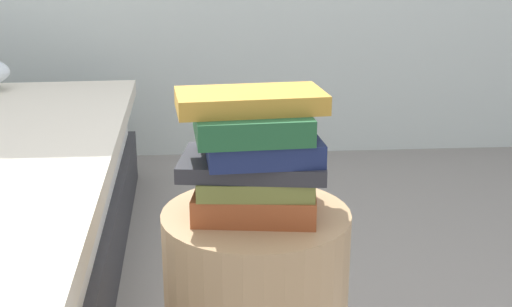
% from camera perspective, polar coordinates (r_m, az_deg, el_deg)
% --- Properties ---
extents(book_rust, '(0.27, 0.23, 0.06)m').
position_cam_1_polar(book_rust, '(1.37, -0.08, -3.98)').
color(book_rust, '#994723').
rests_on(book_rust, side_table).
extents(book_olive, '(0.25, 0.19, 0.04)m').
position_cam_1_polar(book_olive, '(1.34, 0.07, -2.34)').
color(book_olive, olive).
rests_on(book_olive, book_rust).
extents(book_charcoal, '(0.32, 0.22, 0.03)m').
position_cam_1_polar(book_charcoal, '(1.33, -0.22, -0.93)').
color(book_charcoal, '#28282D').
rests_on(book_charcoal, book_olive).
extents(book_navy, '(0.23, 0.22, 0.05)m').
position_cam_1_polar(book_navy, '(1.32, 0.46, 0.74)').
color(book_navy, '#19234C').
rests_on(book_navy, book_charcoal).
extents(book_forest, '(0.23, 0.21, 0.05)m').
position_cam_1_polar(book_forest, '(1.30, -0.45, 2.63)').
color(book_forest, '#1E512D').
rests_on(book_forest, book_navy).
extents(book_ochre, '(0.30, 0.18, 0.04)m').
position_cam_1_polar(book_ochre, '(1.30, -0.52, 4.63)').
color(book_ochre, '#B7842D').
rests_on(book_ochre, book_forest).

